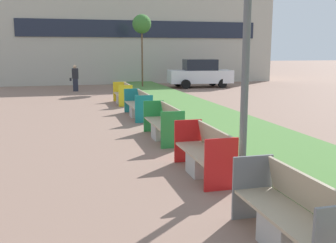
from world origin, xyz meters
TOP-DOWN VIEW (x-y plane):
  - planter_grass_strip at (3.20, 12.00)m, footprint 2.80×120.00m
  - building_backdrop at (4.00, 34.74)m, footprint 20.84×6.65m
  - bench_grey_frame at (0.94, 6.75)m, footprint 0.65×1.93m
  - bench_red_frame at (0.94, 9.83)m, footprint 0.65×1.94m
  - bench_green_frame at (0.94, 13.13)m, footprint 0.65×2.22m
  - bench_teal_frame at (0.94, 16.92)m, footprint 0.65×2.47m
  - bench_yellow_frame at (0.94, 20.77)m, footprint 0.65×1.98m
  - sapling_tree_far at (3.14, 27.38)m, footprint 1.18×1.18m
  - pedestrian_walking at (-1.04, 27.16)m, footprint 0.53×0.24m
  - parked_car_distant at (7.13, 27.73)m, footprint 4.34×2.14m

SIDE VIEW (x-z plane):
  - planter_grass_strip at x=3.20m, z-range 0.00..0.18m
  - bench_grey_frame at x=0.94m, z-range -0.11..0.83m
  - bench_red_frame at x=0.94m, z-range -0.11..0.83m
  - bench_yellow_frame at x=0.94m, z-range -0.11..0.83m
  - bench_green_frame at x=0.94m, z-range -0.10..0.84m
  - bench_teal_frame at x=0.94m, z-range -0.09..0.85m
  - pedestrian_walking at x=-1.04m, z-range 0.00..1.59m
  - parked_car_distant at x=7.13m, z-range -0.02..1.84m
  - building_backdrop at x=4.00m, z-range 0.00..7.21m
  - sapling_tree_far at x=3.14m, z-range 1.69..6.34m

